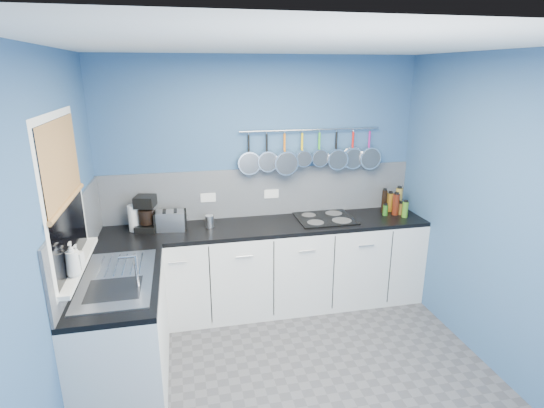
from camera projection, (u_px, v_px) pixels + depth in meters
name	position (u px, v px, depth m)	size (l,w,h in m)	color
floor	(298.00, 384.00, 3.38)	(3.20, 3.00, 0.02)	#47474C
ceiling	(306.00, 43.00, 2.63)	(3.20, 3.00, 0.02)	white
wall_back	(261.00, 182.00, 4.41)	(3.20, 0.02, 2.50)	#315481
wall_front	(413.00, 380.00, 1.60)	(3.20, 0.02, 2.50)	#315481
wall_left	(53.00, 254.00, 2.68)	(0.02, 3.00, 2.50)	#315481
wall_right	(501.00, 219.00, 3.33)	(0.02, 3.00, 2.50)	#315481
backsplash_back	(262.00, 192.00, 4.42)	(3.20, 0.02, 0.50)	gray
backsplash_left	(79.00, 235.00, 3.28)	(0.02, 1.80, 0.50)	gray
cabinet_run_back	(268.00, 268.00, 4.37)	(3.20, 0.60, 0.86)	silver
worktop_back	(267.00, 226.00, 4.24)	(3.20, 0.60, 0.04)	black
cabinet_run_left	(124.00, 334.00, 3.27)	(0.60, 1.20, 0.86)	silver
worktop_left	(118.00, 281.00, 3.13)	(0.60, 1.20, 0.04)	black
window_frame	(64.00, 195.00, 2.88)	(0.01, 1.00, 1.10)	white
window_glass	(65.00, 195.00, 2.88)	(0.01, 0.90, 1.00)	black
bamboo_blind	(61.00, 162.00, 2.82)	(0.01, 0.90, 0.55)	#B77844
window_sill	(78.00, 265.00, 3.04)	(0.10, 0.98, 0.03)	white
sink_unit	(117.00, 278.00, 3.13)	(0.50, 0.95, 0.01)	silver
mixer_tap	(137.00, 271.00, 2.95)	(0.12, 0.08, 0.26)	silver
socket_left	(208.00, 198.00, 4.31)	(0.15, 0.01, 0.09)	white
socket_right	(271.00, 194.00, 4.44)	(0.15, 0.01, 0.09)	white
pot_rail	(311.00, 130.00, 4.30)	(0.02, 0.02, 1.45)	silver
soap_bottle_a	(72.00, 259.00, 2.80)	(0.09, 0.09, 0.24)	white
soap_bottle_b	(77.00, 257.00, 2.92)	(0.08, 0.08, 0.17)	white
paper_towel	(134.00, 218.00, 4.03)	(0.11, 0.11, 0.25)	white
coffee_maker	(146.00, 214.00, 4.02)	(0.19, 0.21, 0.33)	black
toaster	(170.00, 221.00, 4.06)	(0.28, 0.16, 0.18)	silver
canister	(210.00, 221.00, 4.14)	(0.08, 0.08, 0.12)	silver
hob	(325.00, 218.00, 4.39)	(0.57, 0.50, 0.01)	black
pan_0	(249.00, 153.00, 4.23)	(0.23, 0.07, 0.42)	silver
pan_1	(267.00, 151.00, 4.26)	(0.21, 0.08, 0.40)	silver
pan_2	(285.00, 153.00, 4.30)	(0.24, 0.12, 0.43)	silver
pan_3	(302.00, 148.00, 4.33)	(0.17, 0.11, 0.36)	silver
pan_4	(319.00, 148.00, 4.37)	(0.18, 0.08, 0.37)	silver
pan_5	(336.00, 149.00, 4.41)	(0.22, 0.10, 0.41)	silver
pan_6	(353.00, 149.00, 4.45)	(0.22, 0.07, 0.41)	silver
pan_7	(369.00, 149.00, 4.48)	(0.23, 0.09, 0.42)	silver
condiment_0	(399.00, 200.00, 4.58)	(0.07, 0.07, 0.26)	olive
condiment_1	(390.00, 202.00, 4.60)	(0.07, 0.07, 0.20)	#8C5914
condiment_2	(384.00, 201.00, 4.55)	(0.05, 0.05, 0.24)	black
condiment_3	(401.00, 209.00, 4.51)	(0.06, 0.06, 0.12)	brown
condiment_4	(396.00, 204.00, 4.49)	(0.07, 0.07, 0.22)	#4C190C
condiment_5	(385.00, 210.00, 4.48)	(0.05, 0.05, 0.11)	#265919
condiment_6	(405.00, 209.00, 4.42)	(0.06, 0.06, 0.16)	#3F721E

